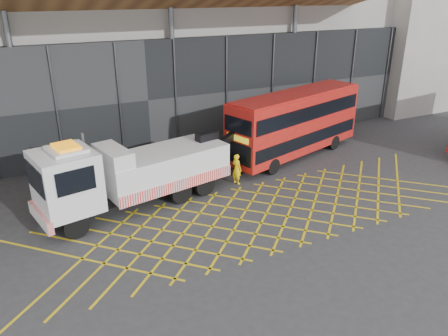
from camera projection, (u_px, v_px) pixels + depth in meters
ground_plane at (183, 234)px, 21.42m from camera, size 120.00×120.00×0.00m
road_markings at (266, 213)px, 23.38m from camera, size 26.36×7.16×0.01m
construction_building at (116, 18)px, 34.01m from camera, size 55.00×23.97×18.00m
east_building at (418, 0)px, 43.95m from camera, size 15.00×12.00×20.00m
recovery_truck at (131, 173)px, 23.34m from camera, size 12.57×5.06×4.37m
bus_towed at (295, 122)px, 30.38m from camera, size 11.57×5.75×4.61m
worker at (237, 169)px, 26.62m from camera, size 0.64×0.80×1.91m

